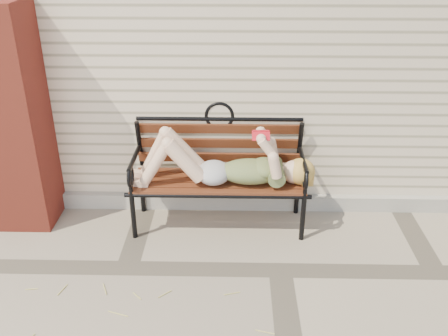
{
  "coord_description": "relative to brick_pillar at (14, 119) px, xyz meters",
  "views": [
    {
      "loc": [
        -0.38,
        -3.26,
        2.55
      ],
      "look_at": [
        -0.47,
        0.54,
        0.65
      ],
      "focal_mm": 40.0,
      "sensor_mm": 36.0,
      "label": 1
    }
  ],
  "objects": [
    {
      "name": "ground",
      "position": [
        2.3,
        -0.75,
        -1.0
      ],
      "size": [
        80.0,
        80.0,
        0.0
      ],
      "primitive_type": "plane",
      "color": "gray",
      "rests_on": "ground"
    },
    {
      "name": "garden_bench",
      "position": [
        1.78,
        0.03,
        -0.39
      ],
      "size": [
        1.68,
        0.67,
        1.09
      ],
      "color": "black",
      "rests_on": "ground"
    },
    {
      "name": "foundation_strip",
      "position": [
        2.3,
        0.22,
        -0.93
      ],
      "size": [
        8.0,
        0.1,
        0.15
      ],
      "primitive_type": "cube",
      "color": "#AEA89D",
      "rests_on": "ground"
    },
    {
      "name": "house_wall",
      "position": [
        2.3,
        2.25,
        0.5
      ],
      "size": [
        8.0,
        4.0,
        3.0
      ],
      "primitive_type": "cube",
      "color": "beige",
      "rests_on": "ground"
    },
    {
      "name": "brick_pillar",
      "position": [
        0.0,
        0.0,
        0.0
      ],
      "size": [
        0.5,
        0.5,
        2.0
      ],
      "primitive_type": "cube",
      "color": "maroon",
      "rests_on": "ground"
    },
    {
      "name": "reading_woman",
      "position": [
        1.79,
        -0.11,
        -0.35
      ],
      "size": [
        1.59,
        0.36,
        0.5
      ],
      "color": "#0A344A",
      "rests_on": "ground"
    }
  ]
}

